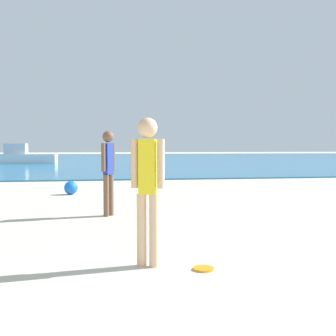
{
  "coord_description": "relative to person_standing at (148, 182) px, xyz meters",
  "views": [
    {
      "loc": [
        -1.74,
        -1.27,
        1.42
      ],
      "look_at": [
        -0.37,
        7.39,
        0.96
      ],
      "focal_mm": 43.74,
      "sensor_mm": 36.0,
      "label": 1
    }
  ],
  "objects": [
    {
      "name": "water",
      "position": [
        1.23,
        42.33,
        -0.97
      ],
      "size": [
        160.0,
        60.0,
        0.06
      ],
      "primitive_type": "cube",
      "color": "#1E6B9E",
      "rests_on": "ground"
    },
    {
      "name": "beach_ball",
      "position": [
        -1.46,
        7.58,
        -0.8
      ],
      "size": [
        0.4,
        0.4,
        0.4
      ],
      "primitive_type": "sphere",
      "color": "blue",
      "rests_on": "ground"
    },
    {
      "name": "person_standing",
      "position": [
        0.0,
        0.0,
        0.0
      ],
      "size": [
        0.38,
        0.23,
        1.75
      ],
      "rotation": [
        0.0,
        0.0,
        5.91
      ],
      "color": "#DDAD84",
      "rests_on": "ground"
    },
    {
      "name": "boat_near",
      "position": [
        -6.84,
        29.94,
        -0.38
      ],
      "size": [
        4.78,
        1.74,
        1.6
      ],
      "rotation": [
        0.0,
        0.0,
        -0.05
      ],
      "color": "white",
      "rests_on": "water"
    },
    {
      "name": "frisbee",
      "position": [
        0.62,
        -0.24,
        -0.98
      ],
      "size": [
        0.24,
        0.24,
        0.03
      ],
      "primitive_type": "cylinder",
      "color": "orange",
      "rests_on": "ground"
    },
    {
      "name": "person_distant",
      "position": [
        -0.41,
        3.63,
        -0.01
      ],
      "size": [
        0.28,
        0.33,
        1.73
      ],
      "rotation": [
        0.0,
        0.0,
        0.88
      ],
      "color": "brown",
      "rests_on": "ground"
    }
  ]
}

